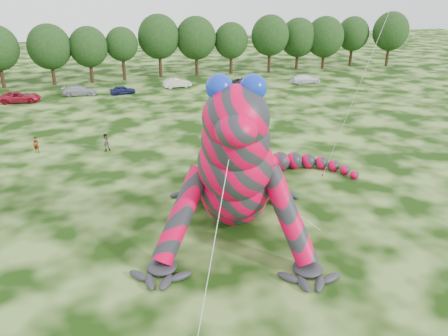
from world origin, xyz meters
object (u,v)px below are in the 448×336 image
tree_7 (50,55)px  tree_12 (231,48)px  tree_13 (270,44)px  car_7 (306,79)px  car_5 (177,83)px  spectator_2 (227,113)px  tree_15 (324,43)px  tree_10 (159,46)px  car_2 (21,97)px  tree_17 (390,39)px  car_3 (80,91)px  tree_16 (352,41)px  car_6 (249,82)px  inflatable_gecko (235,141)px  tree_8 (89,55)px  spectator_0 (36,145)px  car_4 (123,90)px  tree_14 (298,44)px  spectator_1 (105,142)px  tree_11 (196,46)px  spectator_3 (232,106)px  tree_9 (123,54)px

tree_7 → tree_12: tree_7 is taller
tree_13 → car_7: bearing=-79.1°
car_5 → spectator_2: (2.24, -19.48, 0.13)m
tree_15 → car_7: bearing=-129.0°
tree_10 → car_2: tree_10 is taller
tree_17 → car_3: (-58.08, -8.67, -4.46)m
tree_16 → car_6: tree_16 is taller
inflatable_gecko → tree_8: size_ratio=2.42×
car_2 → tree_12: bearing=-67.9°
car_2 → spectator_0: bearing=-166.6°
car_4 → car_5: size_ratio=0.85×
tree_15 → car_3: bearing=-167.6°
inflatable_gecko → tree_15: (33.92, 50.11, -0.60)m
car_4 → spectator_0: spectator_0 is taller
tree_16 → car_5: 38.54m
tree_7 → car_7: bearing=-14.9°
tree_15 → spectator_0: (-48.40, -33.17, -4.03)m
tree_14 → spectator_1: tree_14 is taller
inflatable_gecko → car_4: 39.84m
tree_15 → car_4: size_ratio=2.63×
tree_10 → tree_12: 12.67m
spectator_0 → car_4: bearing=90.6°
tree_17 → car_2: size_ratio=1.96×
tree_10 → car_2: size_ratio=2.00×
tree_11 → spectator_3: size_ratio=5.60×
tree_9 → car_5: tree_9 is taller
tree_17 → spectator_1: 64.97m
inflatable_gecko → car_7: inflatable_gecko is taller
tree_11 → spectator_3: (-1.45, -25.53, -4.14)m
tree_12 → spectator_3: size_ratio=4.99×
inflatable_gecko → tree_9: inflatable_gecko is taller
tree_16 → car_7: size_ratio=1.90×
tree_14 → spectator_0: (-43.39, -34.12, -3.92)m
tree_12 → car_6: 11.83m
tree_11 → tree_15: tree_11 is taller
spectator_0 → tree_14: bearing=62.6°
tree_9 → car_6: (18.40, -10.82, -3.61)m
car_3 → car_7: (35.33, -1.66, 0.02)m
car_7 → car_6: bearing=88.3°
tree_14 → tree_17: 18.61m
tree_11 → tree_7: bearing=-176.7°
tree_15 → car_7: size_ratio=1.95×
inflatable_gecko → car_3: inflatable_gecko is taller
tree_12 → car_4: bearing=-151.7°
tree_13 → car_3: (-33.26, -9.14, -4.37)m
tree_7 → spectator_3: bearing=-47.1°
tree_8 → tree_14: bearing=2.6°
car_3 → tree_12: bearing=-62.8°
car_7 → spectator_1: spectator_1 is taller
tree_10 → car_5: size_ratio=2.43×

